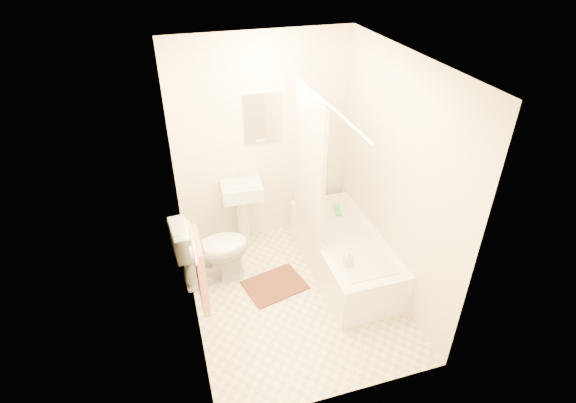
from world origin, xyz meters
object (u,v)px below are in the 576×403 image
object	(u,v)px
sink	(243,211)
soap_bottle	(349,258)
bath_mat	(275,285)
toilet	(212,250)
bathtub	(344,252)

from	to	relation	value
sink	soap_bottle	world-z (taller)	sink
sink	bath_mat	distance (m)	0.97
toilet	bathtub	xyz separation A→B (m)	(1.39, -0.26, -0.15)
sink	bathtub	size ratio (longest dim) A/B	0.54
sink	soap_bottle	distance (m)	1.49
sink	bathtub	distance (m)	1.26
toilet	soap_bottle	size ratio (longest dim) A/B	4.56
soap_bottle	bath_mat	bearing A→B (deg)	147.33
toilet	soap_bottle	bearing A→B (deg)	-125.21
bath_mat	soap_bottle	xyz separation A→B (m)	(0.63, -0.41, 0.54)
toilet	sink	size ratio (longest dim) A/B	0.88
toilet	bath_mat	world-z (taller)	toilet
bath_mat	toilet	bearing A→B (deg)	151.97
bath_mat	sink	bearing A→B (deg)	99.07
soap_bottle	sink	bearing A→B (deg)	121.29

